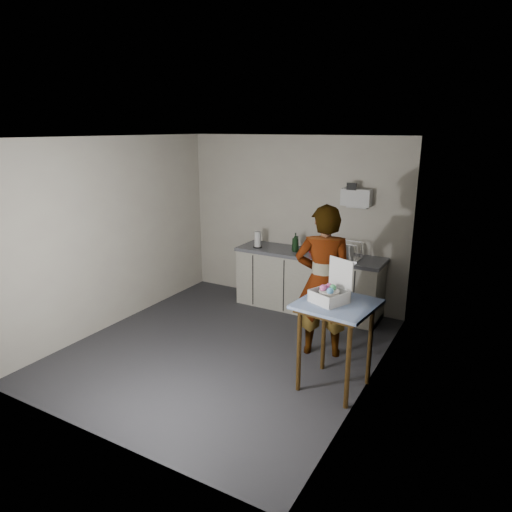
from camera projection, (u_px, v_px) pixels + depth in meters
The scene contains 15 objects.
ground at pixel (225, 348), 5.79m from camera, with size 4.00×4.00×0.00m, color #2C2B30.
wall_back at pixel (293, 221), 7.10m from camera, with size 3.60×0.02×2.60m, color #B9AFA1.
wall_right at pixel (372, 272), 4.59m from camera, with size 0.02×4.00×2.60m, color #B9AFA1.
wall_left at pixel (115, 233), 6.28m from camera, with size 0.02×4.00×2.60m, color #B9AFA1.
ceiling at pixel (221, 138), 5.08m from camera, with size 3.60×4.00×0.01m, color silver.
kitchen_counter at pixel (308, 283), 6.91m from camera, with size 2.24×0.62×0.91m.
wall_shelf at pixel (356, 198), 6.45m from camera, with size 0.42×0.18×0.37m.
side_table at pixel (337, 314), 4.71m from camera, with size 0.83×0.83×0.97m.
standing_man at pixel (323, 282), 5.44m from camera, with size 0.68×0.45×1.87m, color #B2A593.
soap_bottle at pixel (295, 242), 6.80m from camera, with size 0.11×0.11×0.28m, color black.
soda_can at pixel (311, 249), 6.77m from camera, with size 0.06×0.06×0.12m, color red.
dark_bottle at pixel (296, 243), 6.91m from camera, with size 0.06×0.06×0.21m, color black.
paper_towel at pixel (258, 240), 7.04m from camera, with size 0.14×0.14×0.25m.
dish_rack at pixel (347, 255), 6.43m from camera, with size 0.36×0.27×0.25m.
bakery_box at pixel (330, 293), 4.67m from camera, with size 0.41×0.42×0.44m.
Camera 1 is at (2.91, -4.39, 2.71)m, focal length 32.00 mm.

